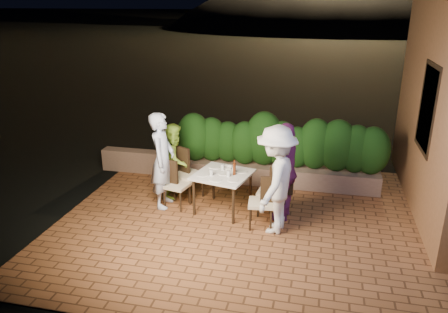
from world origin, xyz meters
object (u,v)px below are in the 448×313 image
(diner_blue, at_px, (162,160))
(chair_right_front, at_px, (261,202))
(bowl, at_px, (228,167))
(chair_left_back, at_px, (189,173))
(chair_left_front, at_px, (177,184))
(beer_bottle, at_px, (234,167))
(diner_green, at_px, (175,160))
(dining_table, at_px, (223,192))
(diner_white, at_px, (276,180))
(diner_purple, at_px, (285,171))
(chair_right_back, at_px, (270,191))
(parapet_lamp, at_px, (177,151))

(diner_blue, bearing_deg, chair_right_front, -106.31)
(bowl, bearing_deg, chair_left_back, 169.73)
(chair_left_front, bearing_deg, chair_left_back, 91.71)
(beer_bottle, xyz_separation_m, diner_green, (-1.32, 0.50, -0.14))
(dining_table, xyz_separation_m, diner_white, (1.03, -0.53, 0.56))
(diner_white, xyz_separation_m, diner_purple, (0.11, 0.54, -0.04))
(chair_right_front, distance_m, diner_white, 0.53)
(bowl, relative_size, chair_right_back, 0.18)
(diner_white, bearing_deg, chair_left_front, -94.14)
(beer_bottle, bearing_deg, diner_green, 159.05)
(chair_left_back, bearing_deg, chair_right_front, -1.62)
(dining_table, distance_m, diner_white, 1.29)
(diner_blue, bearing_deg, diner_white, -107.00)
(bowl, bearing_deg, chair_right_front, -43.83)
(chair_left_back, relative_size, chair_right_back, 1.10)
(bowl, bearing_deg, chair_left_front, -161.50)
(chair_left_front, bearing_deg, parapet_lamp, 121.43)
(dining_table, xyz_separation_m, parapet_lamp, (-1.42, 1.53, 0.20))
(bowl, xyz_separation_m, parapet_lamp, (-1.45, 1.26, -0.20))
(chair_right_front, height_order, diner_purple, diner_purple)
(diner_blue, bearing_deg, parapet_lamp, 5.28)
(bowl, relative_size, chair_right_front, 0.18)
(diner_white, height_order, parapet_lamp, diner_white)
(parapet_lamp, bearing_deg, diner_blue, -80.67)
(chair_left_front, height_order, parapet_lamp, chair_left_front)
(dining_table, xyz_separation_m, bowl, (0.03, 0.28, 0.40))
(chair_left_back, height_order, diner_purple, diner_purple)
(chair_right_back, distance_m, diner_blue, 2.09)
(beer_bottle, height_order, diner_green, diner_green)
(beer_bottle, bearing_deg, diner_purple, 0.83)
(chair_left_front, height_order, diner_purple, diner_purple)
(chair_right_front, relative_size, diner_white, 0.50)
(chair_left_back, relative_size, diner_green, 0.69)
(chair_left_back, relative_size, diner_purple, 0.58)
(bowl, bearing_deg, diner_purple, -13.47)
(diner_blue, relative_size, parapet_lamp, 13.18)
(beer_bottle, xyz_separation_m, diner_purple, (0.92, 0.01, 0.00))
(dining_table, relative_size, chair_left_back, 0.93)
(bowl, height_order, chair_left_back, chair_left_back)
(dining_table, height_order, chair_left_front, chair_left_front)
(diner_blue, bearing_deg, diner_green, -10.44)
(diner_purple, bearing_deg, bowl, -99.31)
(dining_table, xyz_separation_m, chair_left_front, (-0.89, -0.03, 0.09))
(chair_left_front, bearing_deg, diner_blue, -168.30)
(diner_green, bearing_deg, diner_blue, 171.51)
(dining_table, distance_m, parapet_lamp, 2.10)
(dining_table, bearing_deg, parapet_lamp, 132.71)
(chair_left_front, bearing_deg, chair_right_back, 15.48)
(bowl, xyz_separation_m, diner_white, (1.00, -0.81, 0.17))
(bowl, relative_size, chair_left_back, 0.16)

